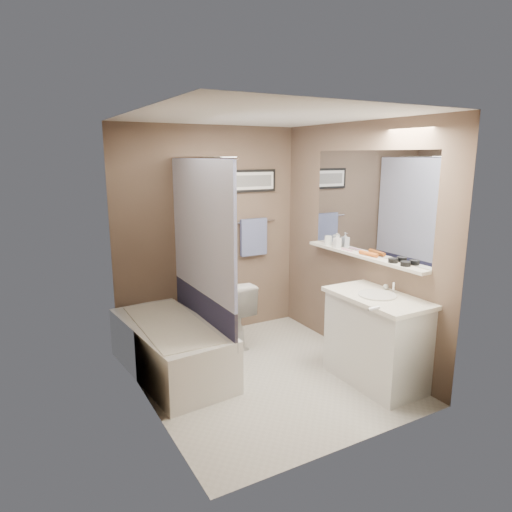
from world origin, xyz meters
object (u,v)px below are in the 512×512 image
vanity (376,341)px  hair_brush_front (368,254)px  glass_jar (328,240)px  candle_bowl_far (393,260)px  candle_bowl_near (405,264)px  toilet (226,312)px  bathtub (171,348)px  soap_bottle (337,240)px

vanity → hair_brush_front: hair_brush_front is taller
glass_jar → candle_bowl_far: bearing=-90.0°
candle_bowl_near → glass_jar: (0.00, 1.10, 0.03)m
hair_brush_front → vanity: bearing=-117.4°
glass_jar → vanity: bearing=-100.6°
hair_brush_front → toilet: bearing=132.2°
bathtub → glass_jar: bearing=-8.8°
toilet → candle_bowl_far: (1.01, -1.44, 0.77)m
candle_bowl_near → hair_brush_front: 0.47m
toilet → glass_jar: glass_jar is taller
candle_bowl_far → soap_bottle: 0.81m
bathtub → vanity: size_ratio=1.67×
candle_bowl_far → soap_bottle: size_ratio=0.60×
bathtub → candle_bowl_far: size_ratio=16.67×
candle_bowl_far → glass_jar: glass_jar is taller
hair_brush_front → glass_jar: bearing=90.0°
candle_bowl_near → glass_jar: bearing=90.0°
toilet → glass_jar: bearing=152.2°
candle_bowl_near → candle_bowl_far: (0.00, 0.15, 0.00)m
candle_bowl_near → candle_bowl_far: 0.15m
bathtub → soap_bottle: (1.79, -0.25, 0.94)m
bathtub → soap_bottle: soap_bottle is taller
candle_bowl_far → hair_brush_front: (0.00, 0.32, 0.00)m
toilet → soap_bottle: 1.45m
candle_bowl_far → hair_brush_front: hair_brush_front is taller
vanity → glass_jar: 1.26m
bathtub → soap_bottle: 2.03m
vanity → hair_brush_front: (0.19, 0.36, 0.74)m
vanity → soap_bottle: soap_bottle is taller
toilet → soap_bottle: size_ratio=4.92×
soap_bottle → glass_jar: bearing=90.0°
soap_bottle → toilet: bearing=147.9°
bathtub → vanity: 1.94m
vanity → candle_bowl_near: 0.77m
vanity → candle_bowl_far: bearing=10.4°
toilet → candle_bowl_near: (1.01, -1.59, 0.77)m
bathtub → toilet: size_ratio=2.03×
toilet → soap_bottle: bearing=145.8°
candle_bowl_far → soap_bottle: soap_bottle is taller
toilet → candle_bowl_far: candle_bowl_far is taller
vanity → candle_bowl_near: (0.19, -0.11, 0.73)m
candle_bowl_far → glass_jar: (0.00, 0.95, 0.03)m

